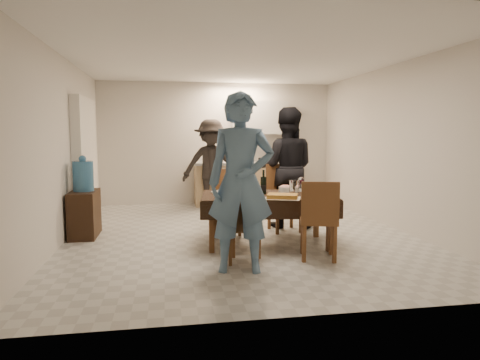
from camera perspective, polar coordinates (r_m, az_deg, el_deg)
The scene contains 33 objects.
floor at distance 6.53m, azimuth -0.02°, elevation -7.16°, with size 5.00×6.00×0.02m, color beige.
ceiling at distance 6.45m, azimuth -0.02°, elevation 15.93°, with size 5.00×6.00×0.02m, color white.
wall_back at distance 9.33m, azimuth -3.11°, elevation 4.90°, with size 5.00×0.02×2.60m, color beige.
wall_front at distance 3.44m, azimuth 8.35°, elevation 2.64°, with size 5.00×0.02×2.60m, color beige.
wall_left at distance 6.43m, azimuth -22.60°, elevation 3.86°, with size 0.02×6.00×2.60m, color beige.
wall_right at distance 7.21m, azimuth 20.02°, elevation 4.16°, with size 0.02×6.00×2.60m, color beige.
stub_partition at distance 7.60m, azimuth -19.93°, elevation 2.36°, with size 0.15×1.40×2.10m, color silver.
kitchen_base_cabinet at distance 9.16m, azimuth 0.88°, elevation -0.57°, with size 2.20×0.60×0.86m, color tan.
kitchen_worktop at distance 9.12m, azimuth 0.88°, elevation 2.27°, with size 2.24×0.64×0.05m, color #B0AFAB.
upper_cabinet at distance 9.30m, azimuth 2.57°, elevation 8.29°, with size 1.20×0.34×0.70m, color silver.
dining_table at distance 5.81m, azimuth 3.73°, elevation -2.25°, with size 1.88×1.25×0.69m.
chair_near_left at distance 4.94m, azimuth 0.85°, elevation -5.36°, with size 0.48×0.48×0.46m.
chair_near_right at distance 5.15m, azimuth 10.78°, elevation -4.23°, with size 0.53×0.54×0.52m.
chair_far_left at distance 6.38m, azimuth -1.59°, elevation -2.07°, with size 0.49×0.49×0.52m.
chair_far_right at distance 6.55m, azimuth 6.24°, elevation -1.55°, with size 0.51×0.51×0.56m.
console at distance 6.70m, azimuth -20.01°, elevation -4.25°, with size 0.37×0.73×0.68m, color #311F10.
water_jug at distance 6.63m, azimuth -20.19°, elevation 0.49°, with size 0.29×0.29×0.44m, color teal.
wine_bottle at distance 5.82m, azimuth 3.15°, elevation -0.27°, with size 0.08×0.08×0.33m, color black, non-canonical shape.
water_pitcher at distance 5.83m, azimuth 7.20°, elevation -0.96°, with size 0.13×0.13×0.20m, color white.
savoury_tart at distance 5.46m, azimuth 5.68°, elevation -2.17°, with size 0.44×0.33×0.06m, color #AC8532.
salad_bowl at distance 6.05m, azimuth 6.11°, elevation -1.26°, with size 0.20×0.20×0.08m, color silver.
mushroom_dish at distance 6.06m, azimuth 2.66°, elevation -1.43°, with size 0.18×0.18×0.03m, color silver.
wine_glass_a at distance 5.44m, azimuth -1.29°, elevation -1.45°, with size 0.09×0.09×0.19m, color white, non-canonical shape.
wine_glass_b at distance 6.18m, azimuth 8.17°, elevation -0.51°, with size 0.09×0.09×0.21m, color white, non-canonical shape.
wine_glass_c at distance 6.04m, azimuth 1.23°, elevation -0.65°, with size 0.09×0.09×0.20m, color white, non-canonical shape.
plate_near_left at distance 5.40m, azimuth -1.74°, elevation -2.46°, with size 0.25×0.25×0.01m, color silver.
plate_near_right at distance 5.69m, azimuth 10.33°, elevation -2.12°, with size 0.24×0.24×0.01m, color silver.
plate_far_left at distance 5.99m, azimuth -2.53°, elevation -1.60°, with size 0.28×0.28×0.02m, color silver.
plate_far_right at distance 6.25m, azimuth 8.45°, elevation -1.34°, with size 0.25×0.25×0.01m, color silver.
microwave at distance 9.30m, azimuth 5.87°, elevation 3.31°, with size 0.49×0.33×0.27m, color silver.
person_near at distance 4.64m, azimuth 0.14°, elevation -0.33°, with size 0.72×0.47×1.96m, color slate.
person_far at distance 6.92m, azimuth 6.17°, elevation 1.63°, with size 0.94×0.73×1.93m, color black.
person_kitchen at distance 8.56m, azimuth -3.84°, elevation 2.08°, with size 1.16×0.67×1.79m, color black.
Camera 1 is at (-1.06, -6.27, 1.51)m, focal length 32.00 mm.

